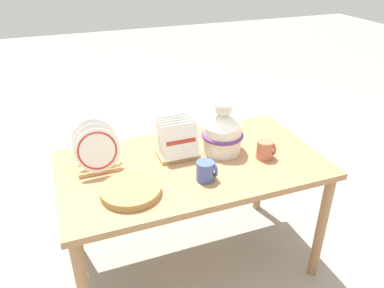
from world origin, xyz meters
The scene contains 8 objects.
ground_plane centered at (0.00, 0.00, 0.00)m, with size 14.00×14.00×0.00m, color gray.
display_table centered at (0.00, 0.00, 0.65)m, with size 1.40×0.78×0.73m.
ceramic_vase centered at (0.20, 0.05, 0.86)m, with size 0.23×0.23×0.30m.
dish_rack_round_plates centered at (-0.47, 0.11, 0.83)m, with size 0.22×0.17×0.25m.
dish_rack_square_plates centered at (-0.05, 0.09, 0.81)m, with size 0.21×0.17×0.21m.
wicker_charger_stack centered at (-0.37, -0.17, 0.75)m, with size 0.28×0.28×0.04m.
mug_cobalt_glaze centered at (0.01, -0.18, 0.78)m, with size 0.10×0.09×0.10m.
mug_terracotta_glaze centered at (0.39, -0.10, 0.78)m, with size 0.10×0.09×0.10m.
Camera 1 is at (-0.61, -1.59, 1.77)m, focal length 35.00 mm.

